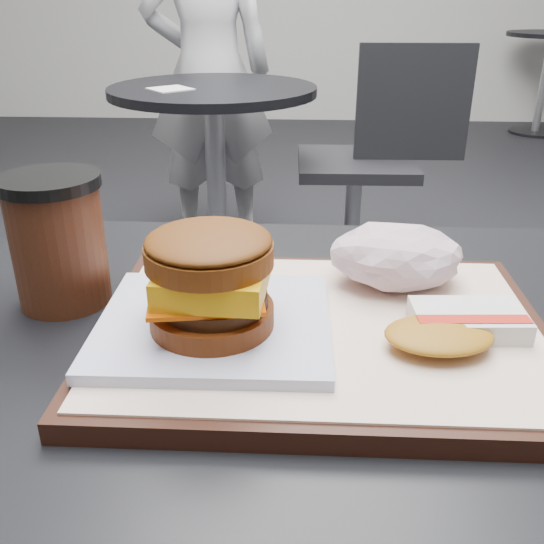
{
  "coord_description": "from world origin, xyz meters",
  "views": [
    {
      "loc": [
        -0.04,
        -0.44,
        1.05
      ],
      "look_at": [
        -0.07,
        0.02,
        0.83
      ],
      "focal_mm": 40.0,
      "sensor_mm": 36.0,
      "label": 1
    }
  ],
  "objects": [
    {
      "name": "serving_tray",
      "position": [
        -0.02,
        0.01,
        0.78
      ],
      "size": [
        0.38,
        0.28,
        0.02
      ],
      "color": "black",
      "rests_on": "customer_table"
    },
    {
      "name": "patron",
      "position": [
        -0.44,
        2.17,
        0.73
      ],
      "size": [
        0.59,
        0.44,
        1.46
      ],
      "primitive_type": "imported",
      "rotation": [
        0.0,
        0.0,
        3.32
      ],
      "color": "silver",
      "rests_on": "ground"
    },
    {
      "name": "napkin",
      "position": [
        -0.48,
        1.56,
        0.75
      ],
      "size": [
        0.17,
        0.17,
        0.0
      ],
      "primitive_type": "cube",
      "rotation": [
        0.0,
        0.0,
        0.7
      ],
      "color": "white",
      "rests_on": "neighbor_table"
    },
    {
      "name": "coffee_cup",
      "position": [
        -0.27,
        0.08,
        0.84
      ],
      "size": [
        0.09,
        0.09,
        0.13
      ],
      "color": "#401C0F",
      "rests_on": "customer_table"
    },
    {
      "name": "neighbor_chair",
      "position": [
        0.22,
        1.77,
        0.51
      ],
      "size": [
        0.6,
        0.43,
        0.88
      ],
      "color": "#97979C",
      "rests_on": "ground"
    },
    {
      "name": "breakfast_sandwich",
      "position": [
        -0.11,
        -0.01,
        0.83
      ],
      "size": [
        0.19,
        0.17,
        0.09
      ],
      "color": "white",
      "rests_on": "serving_tray"
    },
    {
      "name": "crumpled_wrapper",
      "position": [
        0.05,
        0.09,
        0.82
      ],
      "size": [
        0.12,
        0.1,
        0.06
      ],
      "primitive_type": null,
      "color": "silver",
      "rests_on": "serving_tray"
    },
    {
      "name": "neighbor_table",
      "position": [
        -0.35,
        1.65,
        0.55
      ],
      "size": [
        0.7,
        0.7,
        0.75
      ],
      "color": "black",
      "rests_on": "ground"
    },
    {
      "name": "hash_brown",
      "position": [
        0.08,
        -0.01,
        0.8
      ],
      "size": [
        0.12,
        0.1,
        0.02
      ],
      "color": "silver",
      "rests_on": "serving_tray"
    },
    {
      "name": "customer_table",
      "position": [
        0.0,
        0.0,
        0.58
      ],
      "size": [
        0.8,
        0.6,
        0.77
      ],
      "color": "#A5A5AA",
      "rests_on": "ground"
    }
  ]
}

